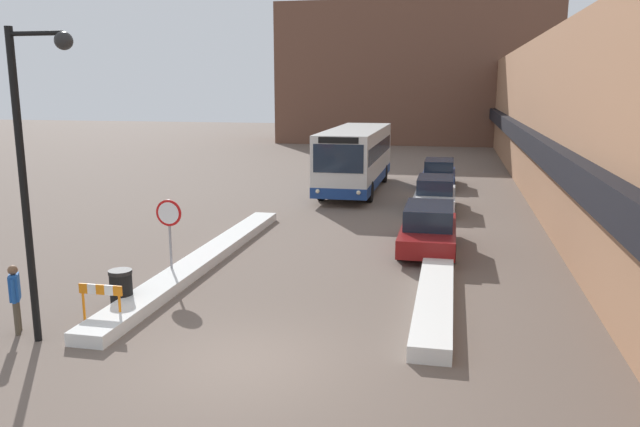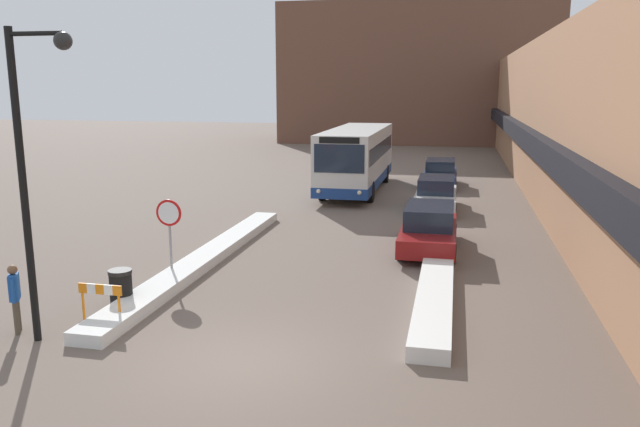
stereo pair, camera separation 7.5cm
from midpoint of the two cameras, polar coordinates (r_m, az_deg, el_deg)
name	(u,v)px [view 2 (the right image)]	position (r m, az deg, el deg)	size (l,w,h in m)	color
ground_plane	(245,363)	(12.98, -6.69, -13.40)	(160.00, 160.00, 0.00)	#66564C
building_row_right	(574,118)	(35.66, 22.24, 8.12)	(5.50, 60.00, 7.70)	#996B4C
building_backdrop_far	(417,74)	(62.53, 8.86, 12.48)	(26.00, 8.00, 13.19)	brown
snow_bank_left	(205,258)	(19.94, -10.40, -4.06)	(0.90, 13.28, 0.31)	silver
snow_bank_right	(436,285)	(17.26, 10.67, -6.45)	(0.90, 9.36, 0.36)	silver
city_bus	(357,157)	(33.03, 3.46, 5.13)	(2.64, 10.47, 3.28)	silver
parked_car_front	(429,228)	(21.45, 10.03, -1.29)	(1.85, 4.80, 1.52)	maroon
parked_car_middle	(436,194)	(28.44, 10.64, 1.80)	(1.81, 4.63, 1.47)	silver
parked_car_back	(440,173)	(35.34, 10.99, 3.67)	(1.79, 4.55, 1.46)	navy
stop_sign	(169,222)	(18.20, -13.51, -0.73)	(0.76, 0.08, 2.32)	gray
street_lamp	(32,154)	(14.14, -24.71, 4.93)	(1.46, 0.36, 6.63)	black
pedestrian	(15,292)	(15.58, -26.01, -6.48)	(0.39, 0.46, 1.58)	brown
trash_bin	(121,288)	(16.57, -17.61, -6.50)	(0.59, 0.59, 0.95)	black
construction_barricade	(100,295)	(15.53, -19.30, -7.09)	(1.10, 0.06, 0.94)	orange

